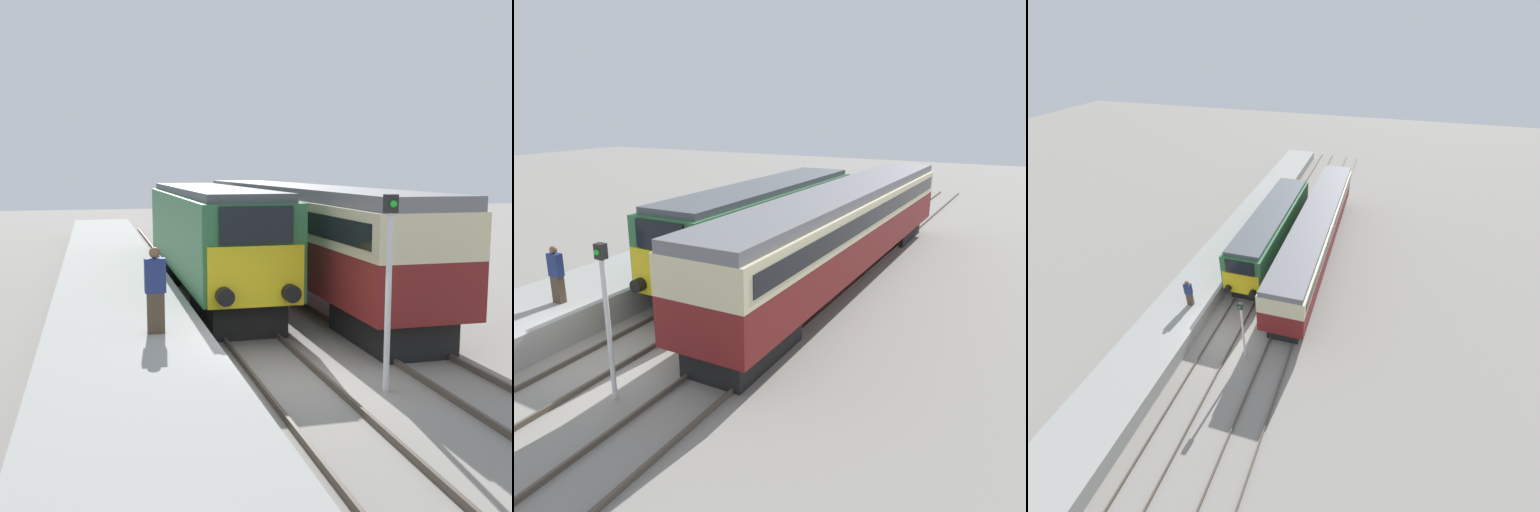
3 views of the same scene
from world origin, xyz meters
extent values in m
plane|color=gray|center=(0.00, 0.00, 0.00)|extent=(120.00, 120.00, 0.00)
cube|color=gray|center=(-3.30, 8.00, 0.48)|extent=(3.50, 50.00, 0.97)
cube|color=#4C4238|center=(-0.72, 5.00, 0.07)|extent=(0.07, 60.00, 0.14)
cube|color=#4C4238|center=(0.72, 5.00, 0.07)|extent=(0.07, 60.00, 0.14)
cube|color=#4C4238|center=(2.68, 5.00, 0.07)|extent=(0.07, 60.00, 0.14)
cube|color=#4C4238|center=(4.12, 5.00, 0.07)|extent=(0.07, 60.00, 0.14)
cube|color=black|center=(0.00, 5.48, 0.50)|extent=(2.03, 4.00, 1.00)
cube|color=black|center=(0.00, 13.68, 0.50)|extent=(2.03, 4.00, 1.00)
cube|color=#2D6B3D|center=(0.00, 9.58, 2.29)|extent=(2.70, 13.21, 2.58)
cube|color=yellow|center=(0.00, 2.94, 1.77)|extent=(2.48, 0.10, 1.55)
cube|color=black|center=(0.00, 2.94, 3.07)|extent=(1.89, 0.10, 0.93)
cube|color=#4C5156|center=(0.00, 9.58, 3.70)|extent=(2.38, 12.68, 0.24)
cylinder|color=black|center=(-0.85, 2.73, 1.35)|extent=(0.44, 0.35, 0.44)
cylinder|color=black|center=(0.85, 2.73, 1.35)|extent=(0.44, 0.35, 0.44)
cube|color=black|center=(3.40, 2.43, 0.47)|extent=(1.89, 3.60, 0.95)
cube|color=black|center=(3.40, 18.05, 0.47)|extent=(1.89, 3.60, 0.95)
cube|color=maroon|center=(3.40, 10.24, 1.66)|extent=(2.70, 20.03, 1.42)
cube|color=beige|center=(3.40, 10.24, 2.93)|extent=(2.71, 20.03, 1.12)
cube|color=black|center=(3.40, 10.24, 2.93)|extent=(2.75, 19.22, 0.61)
cube|color=slate|center=(3.40, 10.24, 3.67)|extent=(2.48, 20.03, 0.36)
cube|color=#473828|center=(-2.68, 1.11, 1.41)|extent=(0.36, 0.24, 0.88)
cube|color=navy|center=(-2.68, 1.11, 2.21)|extent=(0.44, 0.26, 0.73)
sphere|color=brown|center=(-2.68, 1.11, 2.70)|extent=(0.24, 0.24, 0.24)
cylinder|color=silver|center=(1.70, -0.95, 1.80)|extent=(0.12, 0.12, 3.60)
cube|color=black|center=(1.70, -0.95, 3.78)|extent=(0.24, 0.20, 0.36)
sphere|color=green|center=(1.70, -1.06, 3.78)|extent=(0.14, 0.14, 0.14)
camera|label=1|loc=(-3.92, -12.36, 4.45)|focal=45.00mm
camera|label=2|loc=(10.28, -8.56, 6.89)|focal=35.00mm
camera|label=3|loc=(7.35, -12.60, 15.60)|focal=24.00mm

